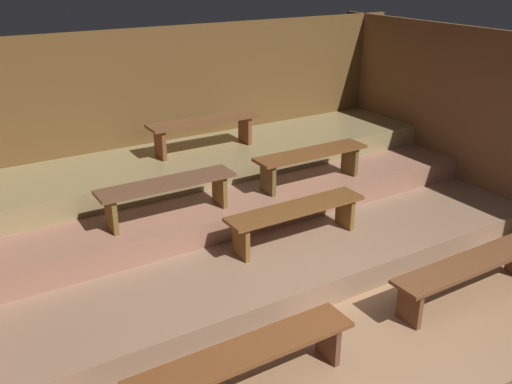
% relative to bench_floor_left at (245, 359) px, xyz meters
% --- Properties ---
extents(ground, '(6.93, 5.12, 0.08)m').
position_rel_bench_floor_left_xyz_m(ground, '(1.23, 1.61, -0.36)').
color(ground, '#9C7350').
extents(wall_back, '(6.93, 0.06, 2.23)m').
position_rel_bench_floor_left_xyz_m(wall_back, '(1.23, 3.80, 0.80)').
color(wall_back, brown).
rests_on(wall_back, ground).
extents(wall_right, '(0.06, 5.12, 2.23)m').
position_rel_bench_floor_left_xyz_m(wall_right, '(4.32, 1.61, 0.80)').
color(wall_right, brown).
rests_on(wall_right, ground).
extents(platform_lower, '(6.13, 3.21, 0.26)m').
position_rel_bench_floor_left_xyz_m(platform_lower, '(1.23, 2.16, -0.18)').
color(platform_lower, '#906F55').
rests_on(platform_lower, ground).
extents(platform_middle, '(6.13, 2.02, 0.26)m').
position_rel_bench_floor_left_xyz_m(platform_middle, '(1.23, 2.76, 0.08)').
color(platform_middle, '#9C6B54').
rests_on(platform_middle, platform_lower).
extents(platform_upper, '(6.13, 1.23, 0.26)m').
position_rel_bench_floor_left_xyz_m(platform_upper, '(1.23, 3.15, 0.34)').
color(platform_upper, '#917F52').
rests_on(platform_upper, platform_middle).
extents(bench_floor_left, '(1.79, 0.33, 0.39)m').
position_rel_bench_floor_left_xyz_m(bench_floor_left, '(0.00, 0.00, 0.00)').
color(bench_floor_left, brown).
rests_on(bench_floor_left, ground).
extents(bench_floor_right, '(1.79, 0.33, 0.39)m').
position_rel_bench_floor_left_xyz_m(bench_floor_right, '(2.45, 0.00, 0.00)').
color(bench_floor_right, brown).
rests_on(bench_floor_right, ground).
extents(bench_lower_center, '(1.55, 0.33, 0.39)m').
position_rel_bench_floor_left_xyz_m(bench_lower_center, '(1.43, 1.39, 0.26)').
color(bench_lower_center, brown).
rests_on(bench_lower_center, platform_lower).
extents(bench_middle_left, '(1.43, 0.33, 0.39)m').
position_rel_bench_floor_left_xyz_m(bench_middle_left, '(0.32, 2.11, 0.52)').
color(bench_middle_left, brown).
rests_on(bench_middle_left, platform_middle).
extents(bench_middle_right, '(1.43, 0.33, 0.39)m').
position_rel_bench_floor_left_xyz_m(bench_middle_right, '(2.13, 2.11, 0.52)').
color(bench_middle_right, brown).
rests_on(bench_middle_right, platform_middle).
extents(bench_upper_center, '(1.40, 0.33, 0.39)m').
position_rel_bench_floor_left_xyz_m(bench_upper_center, '(1.27, 3.15, 0.78)').
color(bench_upper_center, brown).
rests_on(bench_upper_center, platform_upper).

